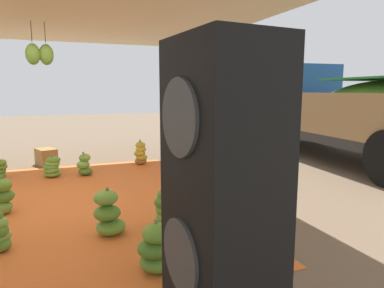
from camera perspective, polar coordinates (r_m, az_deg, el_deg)
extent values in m
plane|color=brown|center=(6.06, 6.94, -7.01)|extent=(40.00, 40.00, 0.00)
cube|color=orange|center=(5.41, -22.93, -9.55)|extent=(5.45, 4.67, 0.01)
cylinder|color=#9EA0A5|center=(9.45, -2.10, 7.38)|extent=(0.10, 0.10, 2.81)
cylinder|color=#4C422D|center=(6.73, -23.16, 16.63)|extent=(0.01, 0.01, 0.35)
ellipsoid|color=#6B9E38|center=(6.69, -22.96, 13.46)|extent=(0.24, 0.24, 0.36)
cylinder|color=#4C422D|center=(6.71, -25.06, 16.54)|extent=(0.01, 0.01, 0.35)
ellipsoid|color=#6B9E38|center=(6.66, -24.85, 13.35)|extent=(0.24, 0.24, 0.36)
ellipsoid|color=#477523|center=(7.05, -17.21, -4.32)|extent=(0.38, 0.38, 0.16)
ellipsoid|color=#75A83D|center=(7.03, -17.58, -3.29)|extent=(0.33, 0.33, 0.16)
ellipsoid|color=#75A83D|center=(7.04, -17.34, -2.19)|extent=(0.28, 0.28, 0.16)
cylinder|color=olive|center=(7.01, -17.53, -1.75)|extent=(0.04, 0.04, 0.12)
ellipsoid|color=#518428|center=(4.18, -29.24, -14.36)|extent=(0.30, 0.30, 0.14)
ellipsoid|color=#75A83D|center=(4.19, -29.16, -13.20)|extent=(0.26, 0.26, 0.14)
ellipsoid|color=#60932D|center=(4.23, -4.00, -12.76)|extent=(0.34, 0.34, 0.16)
ellipsoid|color=#75A83D|center=(4.20, -3.86, -11.73)|extent=(0.32, 0.32, 0.16)
ellipsoid|color=#6B9E38|center=(4.16, -4.03, -10.66)|extent=(0.35, 0.35, 0.16)
ellipsoid|color=#477523|center=(4.13, -4.34, -9.59)|extent=(0.33, 0.33, 0.16)
ellipsoid|color=#518428|center=(4.13, -3.97, -8.35)|extent=(0.32, 0.32, 0.16)
cylinder|color=olive|center=(4.10, -4.35, -7.59)|extent=(0.04, 0.04, 0.12)
ellipsoid|color=#518428|center=(3.35, -5.68, -18.75)|extent=(0.38, 0.38, 0.17)
ellipsoid|color=#477523|center=(3.27, -6.31, -16.77)|extent=(0.34, 0.34, 0.17)
ellipsoid|color=#60932D|center=(3.20, -5.82, -14.51)|extent=(0.31, 0.31, 0.17)
cylinder|color=olive|center=(3.20, -5.96, -13.33)|extent=(0.04, 0.04, 0.12)
ellipsoid|color=#6B9E38|center=(5.33, -28.94, -9.18)|extent=(0.29, 0.29, 0.18)
ellipsoid|color=#518428|center=(5.29, -28.57, -7.53)|extent=(0.34, 0.34, 0.18)
ellipsoid|color=#60932D|center=(5.22, -28.79, -5.99)|extent=(0.30, 0.30, 0.18)
cylinder|color=olive|center=(5.22, -29.00, -5.33)|extent=(0.04, 0.04, 0.12)
ellipsoid|color=#75A83D|center=(7.13, -22.12, -4.52)|extent=(0.44, 0.44, 0.14)
ellipsoid|color=#60932D|center=(7.10, -22.20, -4.06)|extent=(0.36, 0.36, 0.14)
ellipsoid|color=#60932D|center=(7.11, -22.31, -3.51)|extent=(0.35, 0.35, 0.14)
ellipsoid|color=#75A83D|center=(7.11, -22.12, -2.98)|extent=(0.34, 0.34, 0.14)
ellipsoid|color=#60932D|center=(7.09, -21.96, -2.47)|extent=(0.36, 0.36, 0.14)
cylinder|color=olive|center=(7.06, -22.23, -2.03)|extent=(0.04, 0.04, 0.12)
ellipsoid|color=#996628|center=(7.80, -8.49, -2.81)|extent=(0.28, 0.28, 0.15)
ellipsoid|color=gold|center=(7.76, -8.35, -2.17)|extent=(0.34, 0.34, 0.15)
ellipsoid|color=gold|center=(7.73, -8.67, -1.54)|extent=(0.31, 0.31, 0.15)
ellipsoid|color=gold|center=(7.72, -8.47, -0.86)|extent=(0.31, 0.31, 0.15)
ellipsoid|color=gold|center=(7.71, -8.54, -0.18)|extent=(0.27, 0.27, 0.15)
cylinder|color=olive|center=(7.70, -8.61, 0.26)|extent=(0.04, 0.04, 0.12)
ellipsoid|color=#6B9E38|center=(7.37, -29.10, -3.29)|extent=(0.28, 0.28, 0.13)
ellipsoid|color=#60932D|center=(7.30, -29.14, -2.74)|extent=(0.30, 0.30, 0.13)
ellipsoid|color=#60932D|center=(4.18, -13.29, -13.15)|extent=(0.41, 0.41, 0.17)
ellipsoid|color=#518428|center=(4.12, -13.86, -11.01)|extent=(0.43, 0.43, 0.17)
ellipsoid|color=#6B9E38|center=(4.10, -14.08, -8.61)|extent=(0.32, 0.32, 0.17)
cylinder|color=olive|center=(4.07, -13.84, -7.83)|extent=(0.04, 0.04, 0.12)
cube|color=#2D2D2D|center=(9.23, 24.10, 1.55)|extent=(7.21, 2.93, 0.20)
cube|color=#1E4C93|center=(11.22, 15.91, 8.01)|extent=(2.14, 2.35, 1.70)
cube|color=#232D38|center=(12.08, 13.42, 9.75)|extent=(0.17, 1.92, 0.75)
cube|color=#99754C|center=(7.41, 24.23, 4.22)|extent=(4.37, 0.41, 0.90)
cylinder|color=black|center=(10.61, 11.04, 2.46)|extent=(1.02, 0.35, 1.00)
cylinder|color=black|center=(11.78, 20.60, 2.69)|extent=(1.02, 0.35, 1.00)
cylinder|color=#337A4C|center=(8.41, -0.06, 0.38)|extent=(0.15, 0.15, 0.82)
cylinder|color=#337A4C|center=(8.24, 0.40, 0.20)|extent=(0.15, 0.15, 0.82)
cylinder|color=#26262D|center=(8.25, 0.17, 5.22)|extent=(0.38, 0.38, 0.61)
cylinder|color=#26262D|center=(8.48, -0.43, 5.55)|extent=(0.12, 0.12, 0.55)
cylinder|color=#26262D|center=(8.02, 0.81, 5.36)|extent=(0.12, 0.12, 0.55)
sphere|color=#936B4C|center=(8.24, 0.17, 8.27)|extent=(0.22, 0.22, 0.22)
cube|color=black|center=(1.83, 4.95, -16.82)|extent=(0.61, 0.48, 0.59)
cylinder|color=#383838|center=(1.75, -2.02, -18.00)|extent=(0.37, 0.06, 0.37)
cube|color=black|center=(1.65, 5.25, 4.55)|extent=(0.61, 0.48, 0.74)
cylinder|color=#383838|center=(1.57, -2.15, 4.35)|extent=(0.37, 0.06, 0.37)
cube|color=olive|center=(8.34, -22.98, -1.97)|extent=(0.60, 0.50, 0.37)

